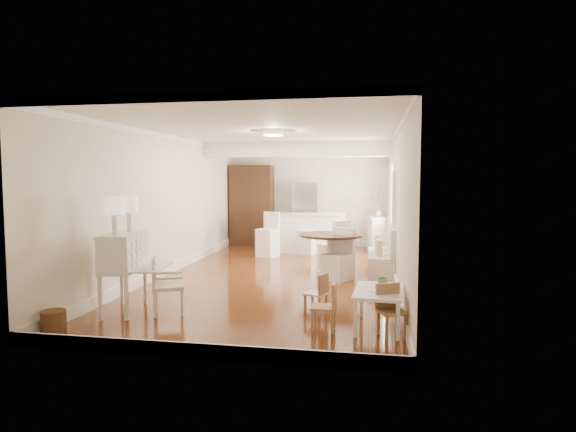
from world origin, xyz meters
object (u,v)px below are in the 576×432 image
(wicker_basket, at_px, (54,323))
(sideboard, at_px, (378,234))
(kids_chair_b, at_px, (316,293))
(bar_stool_right, at_px, (308,235))
(gustavian_armchair, at_px, (168,285))
(fridge, at_px, (318,215))
(kids_chair_c, at_px, (392,311))
(pantry_cabinet, at_px, (252,206))
(slip_chair_far, at_px, (334,244))
(kids_table, at_px, (378,309))
(slip_chair_near, at_px, (338,254))
(breakfast_counter, at_px, (305,233))
(dining_table, at_px, (331,255))
(kids_chair_a, at_px, (324,306))
(bar_stool_left, at_px, (268,235))
(secretary_bureau, at_px, (124,273))

(wicker_basket, distance_m, sideboard, 8.51)
(kids_chair_b, bearing_deg, bar_stool_right, -150.61)
(gustavian_armchair, relative_size, fridge, 0.45)
(kids_chair_c, bearing_deg, pantry_cabinet, 93.06)
(slip_chair_far, bearing_deg, kids_table, 49.26)
(slip_chair_near, xyz_separation_m, breakfast_counter, (-1.07, 3.27, 0.03))
(kids_chair_b, bearing_deg, gustavian_armchair, -58.98)
(slip_chair_far, xyz_separation_m, bar_stool_right, (-0.80, 1.84, -0.04))
(dining_table, xyz_separation_m, breakfast_counter, (-0.92, 2.95, 0.10))
(kids_chair_a, bearing_deg, kids_chair_b, -165.58)
(gustavian_armchair, bearing_deg, breakfast_counter, -33.78)
(bar_stool_left, xyz_separation_m, pantry_cabinet, (-0.88, 1.92, 0.60))
(slip_chair_far, relative_size, fridge, 0.58)
(wicker_basket, height_order, bar_stool_left, bar_stool_left)
(secretary_bureau, height_order, slip_chair_near, secretary_bureau)
(kids_chair_a, relative_size, slip_chair_near, 0.66)
(slip_chair_far, bearing_deg, kids_chair_b, 37.19)
(slip_chair_near, height_order, sideboard, slip_chair_near)
(bar_stool_left, relative_size, fridge, 0.61)
(gustavian_armchair, distance_m, kids_chair_c, 3.14)
(breakfast_counter, relative_size, fridge, 1.14)
(secretary_bureau, relative_size, gustavian_armchair, 1.41)
(kids_table, distance_m, breakfast_counter, 6.41)
(gustavian_armchair, height_order, kids_chair_c, gustavian_armchair)
(gustavian_armchair, relative_size, slip_chair_near, 0.83)
(gustavian_armchair, bearing_deg, wicker_basket, 114.87)
(kids_chair_c, height_order, breakfast_counter, breakfast_counter)
(kids_chair_a, relative_size, slip_chair_far, 0.62)
(gustavian_armchair, xyz_separation_m, pantry_cabinet, (-0.56, 7.07, 0.74))
(bar_stool_left, distance_m, sideboard, 2.95)
(slip_chair_far, distance_m, breakfast_counter, 2.29)
(pantry_cabinet, bearing_deg, gustavian_armchair, -85.45)
(sideboard, bearing_deg, wicker_basket, -126.38)
(secretary_bureau, bearing_deg, sideboard, 51.58)
(kids_chair_a, relative_size, kids_chair_b, 1.09)
(gustavian_armchair, bearing_deg, kids_chair_b, -102.69)
(wicker_basket, height_order, fridge, fridge)
(dining_table, relative_size, fridge, 0.68)
(gustavian_armchair, bearing_deg, kids_chair_c, -122.19)
(wicker_basket, height_order, kids_chair_c, kids_chair_c)
(secretary_bureau, xyz_separation_m, kids_chair_a, (2.92, -0.40, -0.25))
(slip_chair_near, relative_size, breakfast_counter, 0.48)
(kids_chair_b, xyz_separation_m, bar_stool_right, (-0.82, 5.35, 0.18))
(secretary_bureau, relative_size, kids_table, 1.15)
(bar_stool_left, bearing_deg, breakfast_counter, 66.99)
(breakfast_counter, bearing_deg, dining_table, -72.76)
(kids_table, height_order, sideboard, sideboard)
(slip_chair_near, height_order, bar_stool_left, bar_stool_left)
(kids_chair_b, bearing_deg, kids_chair_a, 34.03)
(secretary_bureau, relative_size, fridge, 0.64)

